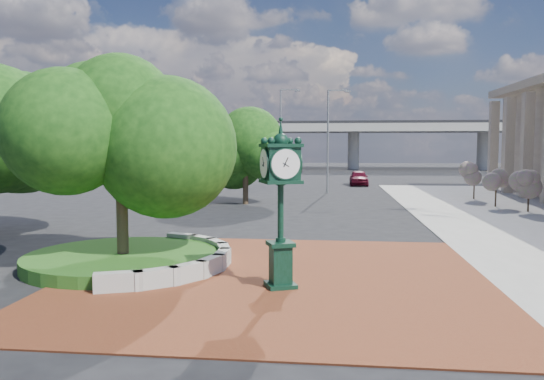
{
  "coord_description": "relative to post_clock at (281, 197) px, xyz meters",
  "views": [
    {
      "loc": [
        1.57,
        -15.97,
        3.82
      ],
      "look_at": [
        -0.4,
        1.5,
        2.34
      ],
      "focal_mm": 35.0,
      "sensor_mm": 36.0,
      "label": 1
    }
  ],
  "objects": [
    {
      "name": "grass_bed",
      "position": [
        -5.24,
        2.11,
        -2.26
      ],
      "size": [
        6.1,
        6.1,
        0.4
      ],
      "primitive_type": "cylinder",
      "color": "#1B4513",
      "rests_on": "ground"
    },
    {
      "name": "street_lamp_near",
      "position": [
        1.2,
        29.01,
        2.37
      ],
      "size": [
        1.85,
        0.34,
        8.24
      ],
      "color": "slate",
      "rests_on": "ground"
    },
    {
      "name": "plaza",
      "position": [
        -0.24,
        1.11,
        -2.44
      ],
      "size": [
        12.0,
        12.0,
        0.04
      ],
      "primitive_type": "cube",
      "color": "brown",
      "rests_on": "ground"
    },
    {
      "name": "shrub_far",
      "position": [
        11.36,
        24.82,
        -0.87
      ],
      "size": [
        1.2,
        1.2,
        2.2
      ],
      "color": "#38281C",
      "rests_on": "ground"
    },
    {
      "name": "post_clock",
      "position": [
        0.0,
        0.0,
        0.0
      ],
      "size": [
        1.16,
        1.16,
        4.48
      ],
      "color": "black",
      "rests_on": "ground"
    },
    {
      "name": "shrub_mid",
      "position": [
        11.42,
        20.05,
        -0.87
      ],
      "size": [
        1.2,
        1.2,
        2.2
      ],
      "color": "#38281C",
      "rests_on": "ground"
    },
    {
      "name": "parked_car",
      "position": [
        3.91,
        37.27,
        -1.74
      ],
      "size": [
        1.7,
        4.22,
        1.44
      ],
      "primitive_type": "imported",
      "rotation": [
        0.0,
        0.0,
        0.0
      ],
      "color": "#4F0B1B",
      "rests_on": "ground"
    },
    {
      "name": "overpass",
      "position": [
        -0.45,
        72.11,
        4.08
      ],
      "size": [
        90.0,
        12.0,
        7.5
      ],
      "color": "#9E9B93",
      "rests_on": "ground"
    },
    {
      "name": "tree_street",
      "position": [
        -4.24,
        20.11,
        0.78
      ],
      "size": [
        4.4,
        4.4,
        5.45
      ],
      "color": "#38281C",
      "rests_on": "ground"
    },
    {
      "name": "street_lamp_far",
      "position": [
        -4.09,
        44.8,
        3.39
      ],
      "size": [
        2.24,
        0.37,
        9.98
      ],
      "color": "slate",
      "rests_on": "ground"
    },
    {
      "name": "shrub_near",
      "position": [
        12.51,
        17.64,
        -0.87
      ],
      "size": [
        1.2,
        1.2,
        2.2
      ],
      "color": "#38281C",
      "rests_on": "ground"
    },
    {
      "name": "planter_wall",
      "position": [
        -2.95,
        2.11,
        -2.19
      ],
      "size": [
        2.96,
        6.77,
        0.54
      ],
      "color": "#9E9B93",
      "rests_on": "ground"
    },
    {
      "name": "tree_planter",
      "position": [
        -5.24,
        2.11,
        1.26
      ],
      "size": [
        5.2,
        5.2,
        6.33
      ],
      "color": "#38281C",
      "rests_on": "ground"
    },
    {
      "name": "ground",
      "position": [
        -0.24,
        2.11,
        -2.46
      ],
      "size": [
        200.0,
        200.0,
        0.0
      ],
      "primitive_type": "plane",
      "color": "black",
      "rests_on": "ground"
    }
  ]
}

